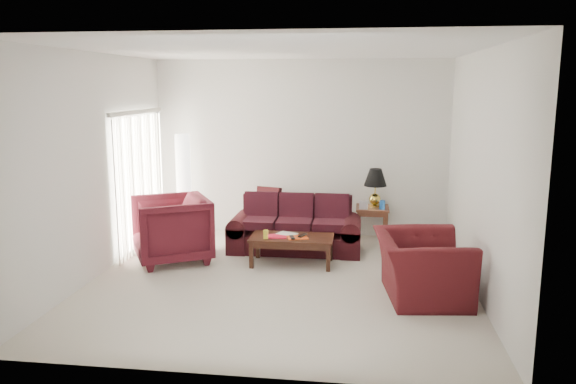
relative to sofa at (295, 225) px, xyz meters
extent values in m
plane|color=beige|center=(-0.04, -1.43, -0.42)|extent=(5.00, 5.00, 0.00)
cube|color=silver|center=(-2.46, -0.13, 0.66)|extent=(0.10, 2.00, 2.16)
cube|color=black|center=(-0.54, 0.69, 0.26)|extent=(0.45, 0.31, 0.43)
cube|color=silver|center=(1.06, 0.54, 0.23)|extent=(0.14, 0.06, 0.13)
cylinder|color=#18509E|center=(1.36, 0.56, 0.24)|extent=(0.09, 0.09, 0.15)
cube|color=silver|center=(1.09, 0.84, 0.24)|extent=(0.18, 0.19, 0.05)
imported|color=#3F0E16|center=(-1.75, -0.75, 0.07)|extent=(1.44, 1.42, 0.97)
imported|color=#3E0E12|center=(1.77, -1.77, -0.03)|extent=(1.19, 1.32, 0.78)
cube|color=red|center=(-0.17, -0.73, 0.01)|extent=(0.28, 0.22, 0.02)
cube|color=silver|center=(-0.05, -0.59, 0.01)|extent=(0.33, 0.30, 0.02)
cube|color=#E1531A|center=(0.12, -0.76, 0.01)|extent=(0.34, 0.30, 0.02)
cube|color=black|center=(0.06, -0.83, 0.03)|extent=(0.10, 0.19, 0.02)
cube|color=black|center=(0.19, -0.71, 0.03)|extent=(0.12, 0.19, 0.02)
cylinder|color=gold|center=(-0.32, -0.84, 0.06)|extent=(0.09, 0.09, 0.12)
camera|label=1|loc=(1.01, -8.46, 2.15)|focal=35.00mm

